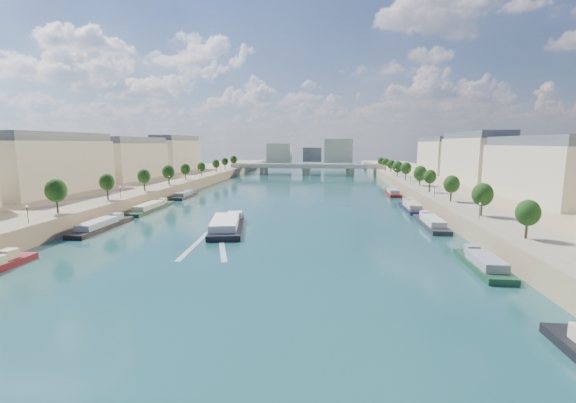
# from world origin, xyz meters

# --- Properties ---
(ground) EXTENTS (700.00, 700.00, 0.00)m
(ground) POSITION_xyz_m (0.00, 100.00, 0.00)
(ground) COLOR #0B3134
(ground) RESTS_ON ground
(quay_left) EXTENTS (44.00, 520.00, 5.00)m
(quay_left) POSITION_xyz_m (-72.00, 100.00, 2.50)
(quay_left) COLOR #9E8460
(quay_left) RESTS_ON ground
(quay_right) EXTENTS (44.00, 520.00, 5.00)m
(quay_right) POSITION_xyz_m (72.00, 100.00, 2.50)
(quay_right) COLOR #9E8460
(quay_right) RESTS_ON ground
(pave_left) EXTENTS (14.00, 520.00, 0.10)m
(pave_left) POSITION_xyz_m (-57.00, 100.00, 5.05)
(pave_left) COLOR gray
(pave_left) RESTS_ON quay_left
(pave_right) EXTENTS (14.00, 520.00, 0.10)m
(pave_right) POSITION_xyz_m (57.00, 100.00, 5.05)
(pave_right) COLOR gray
(pave_right) RESTS_ON quay_right
(trees_left) EXTENTS (4.80, 268.80, 8.26)m
(trees_left) POSITION_xyz_m (-55.00, 102.00, 10.48)
(trees_left) COLOR #382B1E
(trees_left) RESTS_ON ground
(trees_right) EXTENTS (4.80, 268.80, 8.26)m
(trees_right) POSITION_xyz_m (55.00, 110.00, 10.48)
(trees_right) COLOR #382B1E
(trees_right) RESTS_ON ground
(lamps_left) EXTENTS (0.36, 200.36, 4.28)m
(lamps_left) POSITION_xyz_m (-52.50, 90.00, 7.78)
(lamps_left) COLOR black
(lamps_left) RESTS_ON ground
(lamps_right) EXTENTS (0.36, 200.36, 4.28)m
(lamps_right) POSITION_xyz_m (52.50, 105.00, 7.78)
(lamps_right) COLOR black
(lamps_right) RESTS_ON ground
(buildings_left) EXTENTS (16.00, 226.00, 23.20)m
(buildings_left) POSITION_xyz_m (-85.00, 112.00, 16.45)
(buildings_left) COLOR beige
(buildings_left) RESTS_ON ground
(buildings_right) EXTENTS (16.00, 226.00, 23.20)m
(buildings_right) POSITION_xyz_m (85.00, 112.00, 16.45)
(buildings_right) COLOR beige
(buildings_right) RESTS_ON ground
(skyline) EXTENTS (79.00, 42.00, 22.00)m
(skyline) POSITION_xyz_m (3.19, 319.52, 14.66)
(skyline) COLOR beige
(skyline) RESTS_ON ground
(bridge) EXTENTS (112.00, 12.00, 8.15)m
(bridge) POSITION_xyz_m (0.00, 234.67, 5.08)
(bridge) COLOR #C1B79E
(bridge) RESTS_ON ground
(tour_barge) EXTENTS (13.58, 30.09, 3.94)m
(tour_barge) POSITION_xyz_m (-11.25, 50.76, 1.12)
(tour_barge) COLOR black
(tour_barge) RESTS_ON ground
(wake) EXTENTS (12.39, 26.02, 0.04)m
(wake) POSITION_xyz_m (-11.25, 34.19, 0.02)
(wake) COLOR silver
(wake) RESTS_ON ground
(moored_barges_left) EXTENTS (5.00, 121.52, 3.60)m
(moored_barges_left) POSITION_xyz_m (-45.50, 59.43, 0.84)
(moored_barges_left) COLOR maroon
(moored_barges_left) RESTS_ON ground
(moored_barges_right) EXTENTS (5.00, 163.19, 3.60)m
(moored_barges_right) POSITION_xyz_m (45.50, 55.52, 0.84)
(moored_barges_right) COLOR black
(moored_barges_right) RESTS_ON ground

